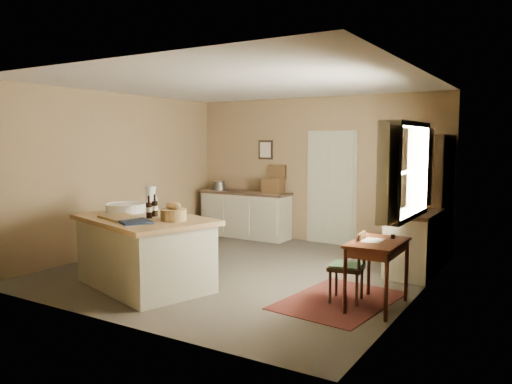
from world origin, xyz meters
TOP-DOWN VIEW (x-y plane):
  - ground at (0.00, 0.00)m, footprint 5.00×5.00m
  - wall_back at (0.00, 2.50)m, footprint 5.00×0.10m
  - wall_front at (0.00, -2.50)m, footprint 5.00×0.10m
  - wall_left at (-2.50, 0.00)m, footprint 0.10×5.00m
  - wall_right at (2.50, 0.00)m, footprint 0.10×5.00m
  - ceiling at (0.00, 0.00)m, footprint 5.00×5.00m
  - door at (0.35, 2.47)m, footprint 0.97×0.06m
  - framed_prints at (0.20, 2.48)m, footprint 2.82×0.02m
  - window at (2.42, -0.20)m, footprint 0.25×1.99m
  - work_island at (-0.65, -1.34)m, footprint 2.13×1.70m
  - sideboard at (-1.34, 2.20)m, footprint 1.86×0.53m
  - rug at (1.75, -0.60)m, footprint 1.26×1.71m
  - writing_desk at (2.20, -0.59)m, footprint 0.54×0.88m
  - desk_chair at (1.83, -0.58)m, footprint 0.44×0.44m
  - right_cabinet at (2.20, 1.06)m, footprint 0.62×1.11m
  - shelving_unit at (2.35, 2.00)m, footprint 0.34×0.90m

SIDE VIEW (x-z plane):
  - ground at x=0.00m, z-range 0.00..0.00m
  - rug at x=1.75m, z-range 0.00..0.01m
  - desk_chair at x=1.83m, z-range 0.00..0.82m
  - right_cabinet at x=2.20m, z-range -0.04..0.95m
  - sideboard at x=-1.34m, z-range -0.11..1.07m
  - work_island at x=-0.65m, z-range -0.12..1.08m
  - writing_desk at x=2.20m, z-range 0.26..1.07m
  - shelving_unit at x=2.35m, z-range 0.00..1.99m
  - door at x=0.35m, z-range 0.00..2.11m
  - wall_back at x=0.00m, z-range 0.00..2.70m
  - wall_front at x=0.00m, z-range 0.00..2.70m
  - wall_left at x=-2.50m, z-range 0.00..2.70m
  - wall_right at x=2.50m, z-range 0.00..2.70m
  - window at x=2.42m, z-range 0.99..2.11m
  - framed_prints at x=0.20m, z-range 1.53..1.91m
  - ceiling at x=0.00m, z-range 2.70..2.70m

